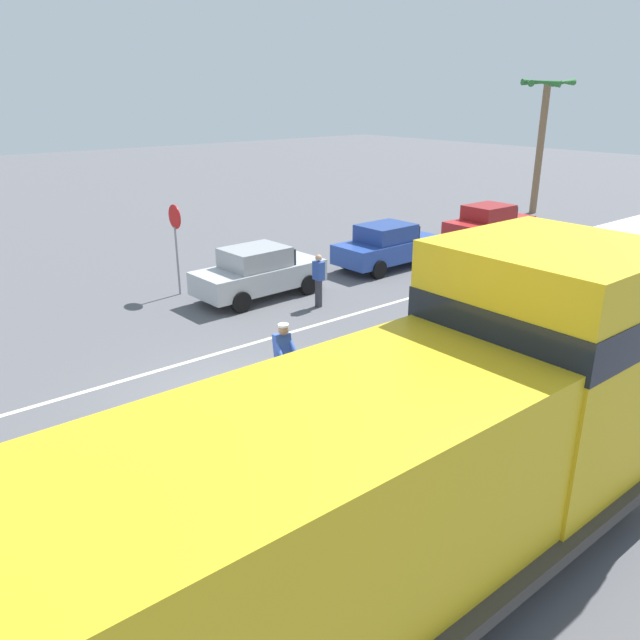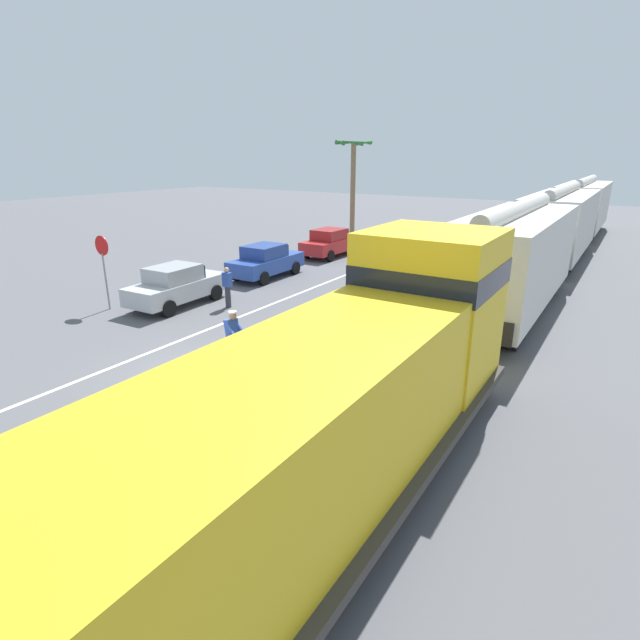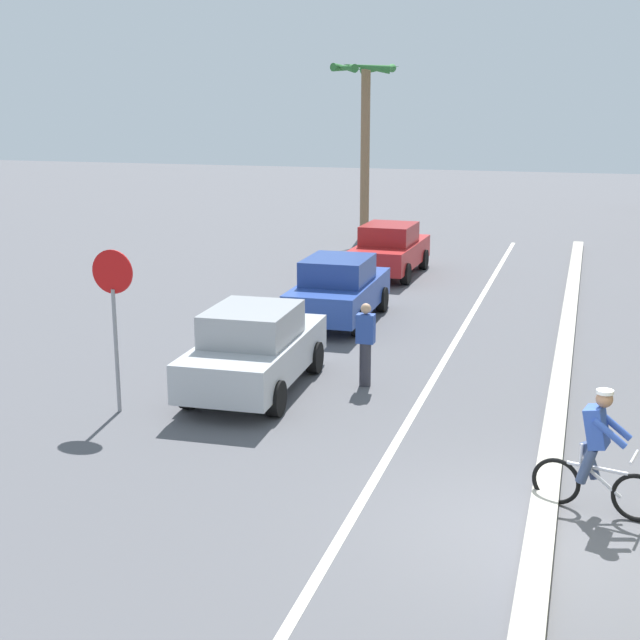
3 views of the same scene
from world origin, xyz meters
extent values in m
plane|color=#56565B|center=(0.00, 0.00, 0.00)|extent=(120.00, 120.00, 0.00)
cube|color=#B2AD9E|center=(0.00, 6.00, 0.08)|extent=(0.36, 36.00, 0.16)
cube|color=silver|center=(-2.40, 6.00, 0.00)|extent=(0.14, 36.00, 0.01)
cube|color=gold|center=(5.86, -3.23, 1.90)|extent=(2.70, 9.86, 2.40)
cube|color=gold|center=(5.86, 1.77, 2.45)|extent=(2.80, 2.80, 3.50)
cube|color=black|center=(5.86, 1.77, 3.24)|extent=(2.83, 2.83, 0.56)
cube|color=#383533|center=(5.86, -2.63, 0.70)|extent=(3.10, 11.60, 0.20)
cylinder|color=#4C4947|center=(5.86, -2.63, 0.55)|extent=(1.10, 3.00, 1.10)
cylinder|color=black|center=(5.86, 1.36, 0.50)|extent=(2.40, 1.00, 1.00)
cylinder|color=black|center=(5.86, 0.56, 0.50)|extent=(2.40, 1.00, 1.00)
cylinder|color=black|center=(5.86, -0.24, 0.50)|extent=(2.40, 1.00, 1.00)
cube|color=black|center=(5.86, 5.12, 0.95)|extent=(2.61, 0.10, 0.70)
cube|color=#B7BABF|center=(-5.52, 4.39, 0.67)|extent=(1.86, 4.26, 0.70)
cube|color=#9C9EA2|center=(-5.51, 4.24, 1.32)|extent=(1.57, 1.96, 0.60)
cube|color=#1E232D|center=(-5.55, 5.24, 1.27)|extent=(1.43, 0.18, 0.51)
cylinder|color=black|center=(-6.37, 5.66, 0.32)|extent=(0.25, 0.65, 0.64)
cylinder|color=black|center=(-4.76, 5.72, 0.32)|extent=(0.25, 0.65, 0.64)
cylinder|color=black|center=(-6.27, 3.06, 0.32)|extent=(0.25, 0.65, 0.64)
cylinder|color=black|center=(-4.66, 3.12, 0.32)|extent=(0.25, 0.65, 0.64)
cube|color=#28479E|center=(-5.46, 10.03, 0.67)|extent=(1.77, 4.23, 0.70)
cube|color=navy|center=(-5.45, 9.88, 1.32)|extent=(1.53, 1.93, 0.60)
cube|color=#1E232D|center=(-5.47, 10.88, 1.27)|extent=(1.43, 0.15, 0.51)
cylinder|color=black|center=(-6.29, 11.32, 0.32)|extent=(0.23, 0.64, 0.64)
cylinder|color=black|center=(-4.67, 11.35, 0.32)|extent=(0.23, 0.64, 0.64)
cylinder|color=black|center=(-6.24, 8.72, 0.32)|extent=(0.23, 0.64, 0.64)
cylinder|color=black|center=(-4.63, 8.74, 0.32)|extent=(0.23, 0.64, 0.64)
cube|color=red|center=(-5.56, 16.27, 0.67)|extent=(1.79, 4.24, 0.70)
cube|color=maroon|center=(-5.56, 16.12, 1.32)|extent=(1.54, 1.93, 0.60)
cube|color=#1E232D|center=(-5.54, 17.11, 1.27)|extent=(1.43, 0.15, 0.51)
cylinder|color=black|center=(-6.34, 17.58, 0.32)|extent=(0.23, 0.64, 0.64)
cylinder|color=black|center=(-4.72, 17.55, 0.32)|extent=(0.23, 0.64, 0.64)
cylinder|color=black|center=(-6.40, 14.98, 0.32)|extent=(0.23, 0.64, 0.64)
cylinder|color=black|center=(-4.78, 14.95, 0.32)|extent=(0.23, 0.64, 0.64)
torus|color=black|center=(1.15, 0.72, 0.33)|extent=(0.66, 0.20, 0.66)
torus|color=black|center=(0.13, 0.95, 0.33)|extent=(0.66, 0.20, 0.66)
cylinder|color=silver|center=(0.64, 0.83, 0.63)|extent=(0.78, 0.22, 0.05)
cylinder|color=silver|center=(0.74, 0.81, 0.45)|extent=(0.48, 0.15, 0.36)
cylinder|color=silver|center=(0.43, 0.88, 0.78)|extent=(0.04, 0.04, 0.30)
cylinder|color=silver|center=(1.08, 0.74, 0.88)|extent=(0.14, 0.48, 0.04)
cylinder|color=#38476B|center=(0.55, 0.96, 0.68)|extent=(0.33, 0.20, 0.52)
cylinder|color=#38476B|center=(0.50, 0.76, 0.68)|extent=(0.29, 0.19, 0.52)
cube|color=#2D4CA5|center=(0.59, 0.84, 1.20)|extent=(0.39, 0.40, 0.57)
sphere|color=#9E7051|center=(0.66, 0.83, 1.59)|extent=(0.22, 0.22, 0.22)
cylinder|color=white|center=(0.66, 0.83, 1.69)|extent=(0.22, 0.22, 0.05)
cylinder|color=#2D4CA5|center=(0.82, 0.96, 1.20)|extent=(0.47, 0.19, 0.36)
cylinder|color=#2D4CA5|center=(0.75, 0.64, 1.20)|extent=(0.47, 0.19, 0.36)
cylinder|color=gray|center=(-7.38, 2.54, 1.10)|extent=(0.07, 0.07, 2.20)
cylinder|color=red|center=(-7.38, 2.56, 2.50)|extent=(0.76, 0.03, 0.76)
cylinder|color=white|center=(-7.38, 2.58, 2.50)|extent=(0.48, 0.01, 0.48)
cylinder|color=#846647|center=(-8.28, 23.84, 3.25)|extent=(0.36, 0.36, 6.49)
cone|color=#2D7033|center=(-7.39, 23.93, 6.54)|extent=(0.50, 1.83, 0.34)
cone|color=#2D7033|center=(-7.91, 24.66, 6.54)|extent=(1.79, 1.04, 0.42)
cone|color=#2D7033|center=(-9.10, 24.23, 6.54)|extent=(1.06, 1.77, 0.36)
cone|color=#2D7033|center=(-8.98, 23.27, 6.54)|extent=(1.41, 1.60, 0.45)
cone|color=#2D7033|center=(-8.06, 22.97, 6.54)|extent=(1.85, 0.76, 0.52)
cylinder|color=#33333D|center=(-3.59, 5.22, 0.42)|extent=(0.22, 0.22, 0.85)
cube|color=#2D4CA5|center=(-3.59, 5.22, 1.13)|extent=(0.34, 0.22, 0.56)
sphere|color=tan|center=(-3.59, 5.22, 1.52)|extent=(0.20, 0.20, 0.20)
camera|label=1|loc=(10.28, -6.08, 6.17)|focal=35.00mm
camera|label=2|loc=(9.61, -8.83, 5.79)|focal=28.00mm
camera|label=3|loc=(0.30, -10.64, 5.33)|focal=50.00mm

